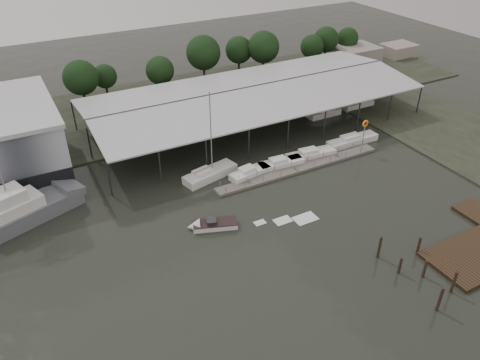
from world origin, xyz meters
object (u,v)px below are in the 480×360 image
grey_trawler (21,211)px  white_sailboat (209,174)px  speedboat_underway (211,225)px  shell_fuel_sign (364,130)px

grey_trawler → white_sailboat: (25.47, -1.82, -0.92)m
white_sailboat → speedboat_underway: bearing=-127.4°
shell_fuel_sign → white_sailboat: (-25.07, 4.39, -3.26)m
shell_fuel_sign → grey_trawler: grey_trawler is taller
speedboat_underway → grey_trawler: bearing=-11.7°
white_sailboat → grey_trawler: bearing=162.7°
grey_trawler → speedboat_underway: grey_trawler is taller
speedboat_underway → shell_fuel_sign: bearing=-148.3°
shell_fuel_sign → white_sailboat: white_sailboat is taller
shell_fuel_sign → grey_trawler: size_ratio=0.34×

